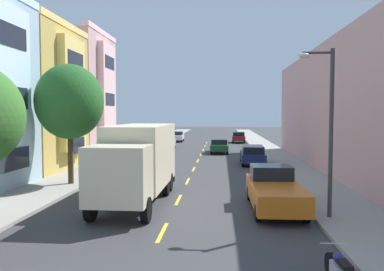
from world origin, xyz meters
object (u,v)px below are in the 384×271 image
parked_wagon_navy (253,154)px  parked_pickup_sky (164,142)px  street_lamp (327,119)px  parked_hatchback_burgundy (239,137)px  parked_sedan_white (177,136)px  parked_pickup_orange (274,190)px  street_tree_second (70,102)px  parked_sedan_silver (153,149)px  parked_hatchback_champagne (132,160)px  moving_forest_sedan (219,146)px  delivery_box_truck (138,159)px

parked_wagon_navy → parked_pickup_sky: parked_pickup_sky is taller
street_lamp → parked_hatchback_burgundy: 38.89m
parked_sedan_white → parked_pickup_orange: size_ratio=0.85×
street_tree_second → parked_hatchback_burgundy: street_tree_second is taller
street_tree_second → parked_wagon_navy: 15.29m
parked_sedan_white → parked_sedan_silver: (-0.01, -19.55, 0.00)m
parked_wagon_navy → parked_pickup_orange: 14.47m
street_tree_second → parked_wagon_navy: (10.89, 10.01, -3.89)m
parked_pickup_orange → street_tree_second: bearing=157.3°
street_tree_second → parked_hatchback_champagne: (2.10, 6.01, -3.94)m
parked_hatchback_burgundy → moving_forest_sedan: bearing=-100.5°
street_lamp → parked_hatchback_champagne: bearing=130.2°
parked_hatchback_champagne → parked_hatchback_burgundy: bearing=71.9°
parked_hatchback_champagne → parked_wagon_navy: same height
parked_sedan_silver → parked_pickup_sky: bearing=89.6°
delivery_box_truck → parked_wagon_navy: delivery_box_truck is taller
street_lamp → parked_pickup_sky: size_ratio=1.19×
delivery_box_truck → parked_sedan_silver: bearing=98.0°
parked_pickup_sky → parked_wagon_navy: bearing=-52.3°
delivery_box_truck → parked_sedan_silver: 18.55m
delivery_box_truck → parked_hatchback_burgundy: bearing=80.3°
parked_hatchback_burgundy → parked_pickup_orange: parked_pickup_orange is taller
street_tree_second → moving_forest_sedan: (8.20, 18.73, -3.94)m
parked_hatchback_burgundy → parked_pickup_sky: bearing=-127.9°
street_tree_second → parked_pickup_orange: bearing=-22.7°
street_lamp → parked_hatchback_burgundy: street_lamp is taller
parked_wagon_navy → parked_sedan_silver: bearing=151.7°
street_tree_second → parked_pickup_sky: size_ratio=1.25×
street_lamp → parked_sedan_silver: size_ratio=1.39×
parked_hatchback_burgundy → parked_pickup_orange: (-0.13, -37.11, 0.07)m
parked_sedan_silver → delivery_box_truck: bearing=-82.0°
parked_sedan_white → parked_pickup_sky: bearing=-89.8°
parked_pickup_sky → delivery_box_truck: bearing=-84.2°
street_tree_second → parked_sedan_white: (2.02, 34.34, -3.94)m
street_tree_second → parked_hatchback_champagne: size_ratio=1.65×
parked_hatchback_burgundy → parked_pickup_sky: parked_pickup_sky is taller
street_lamp → street_tree_second: bearing=153.7°
moving_forest_sedan → street_tree_second: bearing=-113.6°
delivery_box_truck → parked_hatchback_champagne: 9.95m
delivery_box_truck → parked_hatchback_burgundy: 36.73m
parked_wagon_navy → parked_pickup_sky: bearing=127.7°
parked_sedan_white → parked_wagon_navy: bearing=-70.0°
street_lamp → parked_hatchback_burgundy: (-1.56, 38.74, -3.08)m
parked_hatchback_champagne → parked_wagon_navy: size_ratio=0.85×
parked_pickup_orange → parked_pickup_sky: 27.30m
parked_sedan_white → parked_hatchback_champagne: bearing=-89.8°
parked_hatchback_burgundy → parked_wagon_navy: bearing=-89.7°
parked_hatchback_burgundy → parked_pickup_orange: size_ratio=0.76×
street_tree_second → parked_wagon_navy: street_tree_second is taller
parked_sedan_white → parked_hatchback_champagne: (0.08, -28.33, 0.01)m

